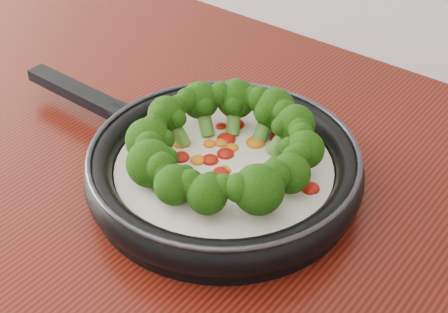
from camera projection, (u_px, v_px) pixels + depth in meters
The scene contains 1 object.
skillet at pixel (222, 162), 0.81m from camera, with size 0.54×0.35×0.10m.
Camera 1 is at (0.46, 0.56, 1.44)m, focal length 52.35 mm.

